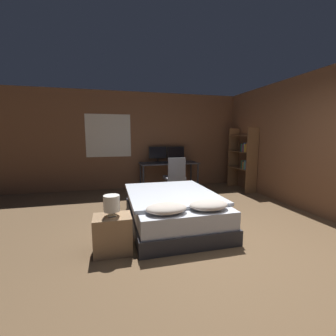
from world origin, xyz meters
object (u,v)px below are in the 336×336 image
Objects in this scene: desk at (169,165)px; monitor_right at (176,153)px; computer_mouse at (181,162)px; office_chair at (175,180)px; nightstand at (113,234)px; monitor_left at (158,153)px; bookshelf at (245,156)px; bedside_lamp at (112,204)px; keyboard at (171,163)px; bed at (173,209)px.

desk is 3.20× the size of monitor_right.
computer_mouse is 0.07× the size of office_chair.
monitor_left reaches higher than nightstand.
office_chair is 0.57× the size of bookshelf.
bookshelf reaches higher than nightstand.
monitor_right is at bearing 61.67° from nightstand.
computer_mouse is 1.75m from bookshelf.
monitor_right is 1.15m from office_chair.
office_chair reaches higher than bedside_lamp.
monitor_left reaches higher than desk.
bookshelf reaches higher than desk.
monitor_left reaches higher than bedside_lamp.
monitor_left is at bearing 139.70° from computer_mouse.
bedside_lamp is 3.60m from desk.
monitor_right reaches higher than desk.
monitor_right is 1.91m from bookshelf.
monitor_right is at bearing 61.67° from bedside_lamp.
monitor_right is at bearing 72.38° from office_chair.
monitor_left is at bearing 68.98° from bedside_lamp.
computer_mouse is at bearing 58.12° from nightstand.
bookshelf reaches higher than bedside_lamp.
computer_mouse reaches higher than keyboard.
nightstand is 1.34× the size of keyboard.
monitor_right is at bearing 152.00° from bookshelf.
monitor_right is 1.42× the size of keyboard.
bed is 4.03× the size of monitor_right.
bed is 2.86m from monitor_left.
computer_mouse is (0.27, 0.00, 0.01)m from keyboard.
bedside_lamp is 0.16× the size of desk.
office_chair is at bearing -122.25° from computer_mouse.
monitor_right is 7.28× the size of computer_mouse.
nightstand is 0.95× the size of monitor_right.
nightstand is at bearing -118.33° from monitor_right.
monitor_left is 1.00× the size of monitor_right.
monitor_left is at bearing 180.00° from monitor_right.
bedside_lamp is 3.53m from computer_mouse.
keyboard is (1.60, 3.00, 0.52)m from nightstand.
office_chair is (0.57, 1.82, 0.12)m from bed.
office_chair reaches higher than bed.
desk is 0.96× the size of bookshelf.
nightstand is at bearing -118.01° from keyboard.
office_chair reaches higher than computer_mouse.
office_chair is (1.57, 2.53, -0.25)m from bedside_lamp.
bedside_lamp is at bearing -144.59° from bed.
monitor_right is at bearing 59.60° from keyboard.
keyboard is at bearing 61.99° from nightstand.
monitor_right is 0.51m from computer_mouse.
desk is 0.75m from office_chair.
monitor_right is at bearing 40.64° from desk.
keyboard is 0.60m from office_chair.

